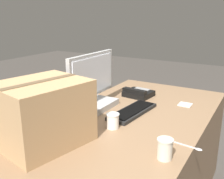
# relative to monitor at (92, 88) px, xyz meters

# --- Properties ---
(office_desk) EXTENTS (1.80, 0.90, 0.73)m
(office_desk) POSITION_rel_monitor_xyz_m (-0.05, -0.30, -0.51)
(office_desk) COLOR #8C6B4C
(office_desk) RESTS_ON ground_plane
(monitor) EXTENTS (0.49, 0.23, 0.38)m
(monitor) POSITION_rel_monitor_xyz_m (0.00, 0.00, 0.00)
(monitor) COLOR #B7B7B7
(monitor) RESTS_ON office_desk
(keyboard) EXTENTS (0.43, 0.18, 0.03)m
(keyboard) POSITION_rel_monitor_xyz_m (0.06, -0.28, -0.13)
(keyboard) COLOR black
(keyboard) RESTS_ON office_desk
(desk_phone) EXTENTS (0.20, 0.22, 0.07)m
(desk_phone) POSITION_rel_monitor_xyz_m (0.41, -0.16, -0.12)
(desk_phone) COLOR black
(desk_phone) RESTS_ON office_desk
(paper_cup_left) EXTENTS (0.07, 0.07, 0.10)m
(paper_cup_left) POSITION_rel_monitor_xyz_m (-0.37, -0.65, -0.10)
(paper_cup_left) COLOR beige
(paper_cup_left) RESTS_ON office_desk
(paper_cup_right) EXTENTS (0.08, 0.08, 0.09)m
(paper_cup_right) POSITION_rel_monitor_xyz_m (-0.21, -0.28, -0.10)
(paper_cup_right) COLOR white
(paper_cup_right) RESTS_ON office_desk
(spoon) EXTENTS (0.04, 0.17, 0.00)m
(spoon) POSITION_rel_monitor_xyz_m (-0.21, -0.73, -0.14)
(spoon) COLOR silver
(spoon) RESTS_ON office_desk
(cardboard_box) EXTENTS (0.48, 0.42, 0.32)m
(cardboard_box) POSITION_rel_monitor_xyz_m (-0.53, -0.07, 0.02)
(cardboard_box) COLOR tan
(cardboard_box) RESTS_ON office_desk
(sticky_note_pad) EXTENTS (0.09, 0.09, 0.01)m
(sticky_note_pad) POSITION_rel_monitor_xyz_m (0.39, -0.54, -0.14)
(sticky_note_pad) COLOR silver
(sticky_note_pad) RESTS_ON office_desk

